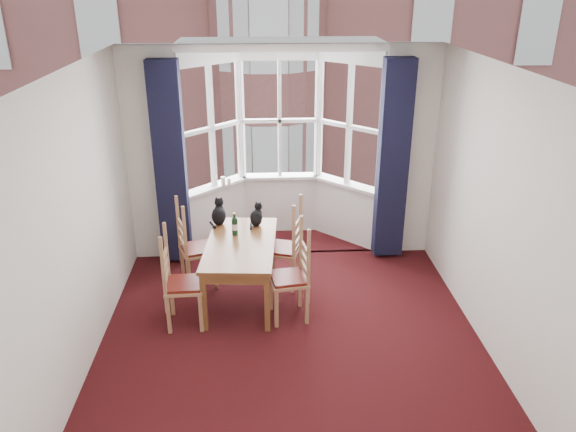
{
  "coord_description": "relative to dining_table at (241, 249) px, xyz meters",
  "views": [
    {
      "loc": [
        -0.29,
        -4.76,
        3.53
      ],
      "look_at": [
        0.01,
        1.05,
        1.05
      ],
      "focal_mm": 35.0,
      "sensor_mm": 36.0,
      "label": 1
    }
  ],
  "objects": [
    {
      "name": "cat_right",
      "position": [
        0.18,
        0.49,
        0.2
      ],
      "size": [
        0.22,
        0.25,
        0.29
      ],
      "color": "black",
      "rests_on": "dining_table"
    },
    {
      "name": "floor",
      "position": [
        0.53,
        -1.06,
        -0.64
      ],
      "size": [
        4.5,
        4.5,
        0.0
      ],
      "primitive_type": "plane",
      "color": "black",
      "rests_on": "ground"
    },
    {
      "name": "wall_near",
      "position": [
        0.53,
        -3.31,
        0.76
      ],
      "size": [
        4.0,
        0.0,
        4.0
      ],
      "primitive_type": "plane",
      "rotation": [
        -1.57,
        0.0,
        0.0
      ],
      "color": "silver",
      "rests_on": "floor"
    },
    {
      "name": "candle_short",
      "position": [
        -0.2,
        1.57,
        0.28
      ],
      "size": [
        0.06,
        0.06,
        0.09
      ],
      "primitive_type": "cylinder",
      "color": "white",
      "rests_on": "bay_window"
    },
    {
      "name": "wall_back_pier_left",
      "position": [
        -1.12,
        1.19,
        0.76
      ],
      "size": [
        0.7,
        0.12,
        2.8
      ],
      "primitive_type": "cube",
      "color": "silver",
      "rests_on": "floor"
    },
    {
      "name": "curtain_right",
      "position": [
        1.95,
        1.01,
        0.71
      ],
      "size": [
        0.38,
        0.22,
        2.6
      ],
      "primitive_type": "cube",
      "color": "black",
      "rests_on": "floor"
    },
    {
      "name": "chair_right_near",
      "position": [
        0.62,
        -0.42,
        -0.17
      ],
      "size": [
        0.46,
        0.47,
        0.92
      ],
      "color": "#A4764F",
      "rests_on": "floor"
    },
    {
      "name": "wine_bottle",
      "position": [
        -0.07,
        0.22,
        0.21
      ],
      "size": [
        0.07,
        0.07,
        0.28
      ],
      "color": "black",
      "rests_on": "dining_table"
    },
    {
      "name": "candle_tall",
      "position": [
        -0.27,
        1.54,
        0.29
      ],
      "size": [
        0.06,
        0.06,
        0.12
      ],
      "primitive_type": "cylinder",
      "color": "white",
      "rests_on": "bay_window"
    },
    {
      "name": "chair_left_far",
      "position": [
        -0.62,
        0.32,
        -0.17
      ],
      "size": [
        0.52,
        0.53,
        0.92
      ],
      "color": "#A4764F",
      "rests_on": "floor"
    },
    {
      "name": "chair_left_near",
      "position": [
        -0.69,
        -0.51,
        -0.17
      ],
      "size": [
        0.42,
        0.44,
        0.92
      ],
      "color": "#A4764F",
      "rests_on": "floor"
    },
    {
      "name": "cat_left",
      "position": [
        -0.28,
        0.55,
        0.21
      ],
      "size": [
        0.19,
        0.26,
        0.34
      ],
      "color": "black",
      "rests_on": "dining_table"
    },
    {
      "name": "wall_back_pier_right",
      "position": [
        2.18,
        1.19,
        0.76
      ],
      "size": [
        0.7,
        0.12,
        2.8
      ],
      "primitive_type": "cube",
      "color": "silver",
      "rests_on": "floor"
    },
    {
      "name": "bay_window",
      "position": [
        0.53,
        1.69,
        0.76
      ],
      "size": [
        2.76,
        0.94,
        2.8
      ],
      "color": "white",
      "rests_on": "floor"
    },
    {
      "name": "chair_right_far",
      "position": [
        0.58,
        0.27,
        -0.17
      ],
      "size": [
        0.51,
        0.52,
        0.92
      ],
      "color": "#A4764F",
      "rests_on": "floor"
    },
    {
      "name": "dining_table",
      "position": [
        0.0,
        0.0,
        0.0
      ],
      "size": [
        0.88,
        1.5,
        0.73
      ],
      "color": "brown",
      "rests_on": "floor"
    },
    {
      "name": "ceiling",
      "position": [
        0.53,
        -1.06,
        2.16
      ],
      "size": [
        4.5,
        4.5,
        0.0
      ],
      "primitive_type": "plane",
      "rotation": [
        3.14,
        0.0,
        0.0
      ],
      "color": "white",
      "rests_on": "floor"
    },
    {
      "name": "wall_left",
      "position": [
        -1.47,
        -1.06,
        0.76
      ],
      "size": [
        0.0,
        4.5,
        4.5
      ],
      "primitive_type": "plane",
      "rotation": [
        1.57,
        0.0,
        1.57
      ],
      "color": "silver",
      "rests_on": "floor"
    },
    {
      "name": "tenement_building",
      "position": [
        0.53,
        12.95,
        0.96
      ],
      "size": [
        18.4,
        7.8,
        15.2
      ],
      "color": "#99554F",
      "rests_on": "street"
    },
    {
      "name": "street",
      "position": [
        0.53,
        31.19,
        -6.64
      ],
      "size": [
        80.0,
        80.0,
        0.0
      ],
      "primitive_type": "plane",
      "color": "#333335",
      "rests_on": "ground"
    },
    {
      "name": "wall_right",
      "position": [
        2.53,
        -1.06,
        0.76
      ],
      "size": [
        0.0,
        4.5,
        4.5
      ],
      "primitive_type": "plane",
      "rotation": [
        1.57,
        0.0,
        -1.57
      ],
      "color": "silver",
      "rests_on": "floor"
    },
    {
      "name": "curtain_left",
      "position": [
        -0.89,
        1.01,
        0.71
      ],
      "size": [
        0.38,
        0.22,
        2.6
      ],
      "primitive_type": "cube",
      "color": "black",
      "rests_on": "floor"
    }
  ]
}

